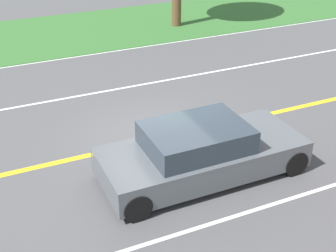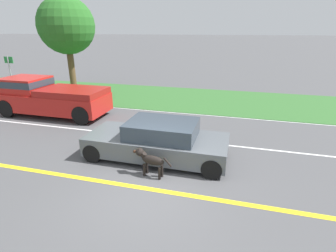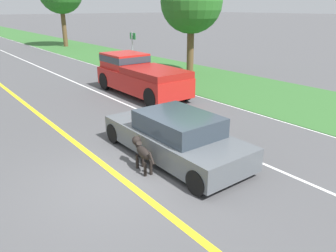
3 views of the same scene
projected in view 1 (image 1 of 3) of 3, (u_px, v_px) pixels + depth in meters
The scene contains 8 objects.
ground_plane at pixel (157, 140), 12.25m from camera, with size 400.00×400.00×0.00m, color #4C4C4F.
centre_divider_line at pixel (157, 140), 12.25m from camera, with size 0.18×160.00×0.01m, color yellow.
lane_edge_line_left at pixel (84, 55), 17.83m from camera, with size 0.14×160.00×0.01m, color white.
lane_dash_same_dir at pixel (225, 219), 9.46m from camera, with size 0.10×160.00×0.01m, color white.
lane_dash_oncoming at pixel (114, 90), 15.04m from camera, with size 0.10×160.00×0.01m, color white.
grass_verge_left at pixel (65, 33), 20.22m from camera, with size 6.00×160.00×0.03m, color #33662D.
ego_car at pixel (201, 152), 10.55m from camera, with size 1.94×4.68×1.31m.
dog at pixel (174, 133), 11.50m from camera, with size 0.38×1.26×0.86m.
Camera 1 is at (9.74, -4.12, 6.21)m, focal length 50.00 mm.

